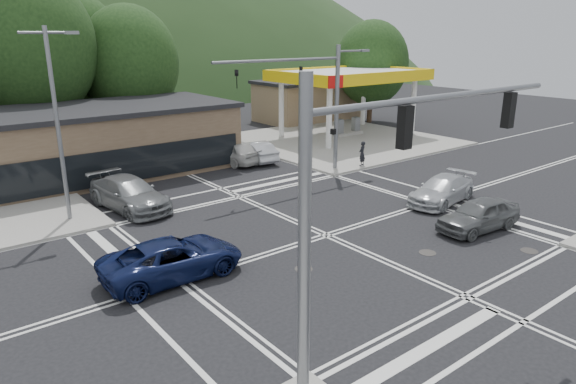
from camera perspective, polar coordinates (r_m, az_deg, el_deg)
ground at (r=23.15m, az=4.29°, el=-4.82°), size 120.00×120.00×0.00m
sidewalk_ne at (r=43.53m, az=5.65°, el=5.76°), size 16.00×16.00×0.15m
gas_station_canopy at (r=44.91m, az=6.83°, el=12.49°), size 12.32×8.34×5.75m
convenience_store at (r=53.87m, az=2.18°, el=10.01°), size 10.00×6.00×3.80m
commercial_row at (r=34.07m, az=-26.31°, el=4.15°), size 24.00×8.00×4.00m
tree_n_b at (r=40.68m, az=-26.85°, el=14.22°), size 9.00×9.00×12.98m
tree_n_c at (r=42.75m, az=-17.23°, el=13.57°), size 7.60×7.60×10.87m
tree_n_e at (r=45.55m, az=-22.81°, el=14.02°), size 8.40×8.40×11.98m
tree_ne at (r=52.67m, az=9.29°, el=13.95°), size 7.20×7.20×9.99m
streetlight_nw at (r=25.76m, az=-24.21°, el=7.65°), size 2.50×0.25×9.00m
signal_mast_ne at (r=32.40m, az=3.83°, el=10.82°), size 11.65×0.30×8.00m
signal_mast_sw at (r=11.69m, az=8.68°, el=-0.70°), size 9.14×0.28×8.00m
car_blue_west at (r=19.53m, az=-12.69°, el=-7.21°), size 5.33×2.55×1.47m
car_grey_center at (r=25.04m, az=20.43°, el=-2.37°), size 4.48×2.12×1.48m
car_silver_east at (r=28.50m, az=16.73°, el=0.23°), size 5.06×2.71×1.40m
car_queue_a at (r=36.36m, az=-3.61°, el=4.56°), size 2.05×4.48×1.42m
car_queue_b at (r=35.86m, az=-6.38°, el=4.52°), size 2.81×5.21×1.68m
car_northbound at (r=27.52m, az=-17.24°, el=-0.17°), size 3.00×5.82×1.61m
pedestrian at (r=34.69m, az=8.23°, el=4.24°), size 0.70×0.57×1.66m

